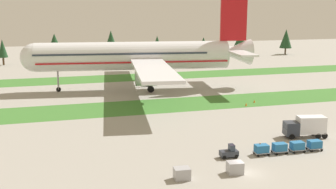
{
  "coord_description": "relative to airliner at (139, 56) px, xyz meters",
  "views": [
    {
      "loc": [
        -24.24,
        -47.43,
        21.33
      ],
      "look_at": [
        -1.01,
        33.07,
        4.0
      ],
      "focal_mm": 45.4,
      "sensor_mm": 36.0,
      "label": 1
    }
  ],
  "objects": [
    {
      "name": "baggage_tug",
      "position": [
        1.51,
        -54.05,
        -8.13
      ],
      "size": [
        2.66,
        1.42,
        1.97
      ],
      "rotation": [
        0.0,
        0.0,
        1.53
      ],
      "color": "#2D333D",
      "rests_on": "ground"
    },
    {
      "name": "distant_tree_line",
      "position": [
        8.1,
        63.63,
        -2.07
      ],
      "size": [
        167.76,
        10.56,
        12.11
      ],
      "color": "#4C3823",
      "rests_on": "ground"
    },
    {
      "name": "taxiway_marker_1",
      "position": [
        21.87,
        -22.44,
        -8.65
      ],
      "size": [
        0.44,
        0.44,
        0.59
      ],
      "primitive_type": "cone",
      "color": "orange",
      "rests_on": "ground"
    },
    {
      "name": "cargo_dolly_second",
      "position": [
        9.42,
        -54.41,
        -8.02
      ],
      "size": [
        2.27,
        1.6,
        1.55
      ],
      "rotation": [
        0.0,
        0.0,
        1.53
      ],
      "color": "#A3A3A8",
      "rests_on": "ground"
    },
    {
      "name": "grass_strip_far",
      "position": [
        1.14,
        19.89,
        -8.94
      ],
      "size": [
        320.0,
        13.7,
        0.01
      ],
      "primitive_type": "cube",
      "color": "#3D752D",
      "rests_on": "ground"
    },
    {
      "name": "cargo_dolly_fourth",
      "position": [
        15.22,
        -54.67,
        -8.02
      ],
      "size": [
        2.27,
        1.6,
        1.55
      ],
      "rotation": [
        0.0,
        0.0,
        1.53
      ],
      "color": "#A3A3A8",
      "rests_on": "ground"
    },
    {
      "name": "uld_container_0",
      "position": [
        -7.49,
        -59.63,
        -8.18
      ],
      "size": [
        2.09,
        1.71,
        1.52
      ],
      "primitive_type": "cube",
      "rotation": [
        0.0,
        0.0,
        -0.06
      ],
      "color": "#A3A3A8",
      "rests_on": "ground"
    },
    {
      "name": "ground_plane",
      "position": [
        1.14,
        -60.0,
        -8.94
      ],
      "size": [
        400.0,
        400.0,
        0.0
      ],
      "primitive_type": "plane",
      "color": "gray"
    },
    {
      "name": "uld_container_1",
      "position": [
        -0.25,
        -59.74,
        -8.14
      ],
      "size": [
        2.15,
        1.79,
        1.61
      ],
      "primitive_type": "cube",
      "rotation": [
        0.0,
        0.0,
        -0.1
      ],
      "color": "#A3A3A8",
      "rests_on": "ground"
    },
    {
      "name": "cargo_dolly_lead",
      "position": [
        6.53,
        -54.28,
        -8.02
      ],
      "size": [
        2.27,
        1.6,
        1.55
      ],
      "rotation": [
        0.0,
        0.0,
        1.53
      ],
      "color": "#A3A3A8",
      "rests_on": "ground"
    },
    {
      "name": "taxiway_marker_0",
      "position": [
        18.62,
        -24.88,
        -8.62
      ],
      "size": [
        0.44,
        0.44,
        0.64
      ],
      "primitive_type": "cone",
      "color": "orange",
      "rests_on": "ground"
    },
    {
      "name": "catering_truck",
      "position": [
        17.67,
        -48.55,
        -6.99
      ],
      "size": [
        7.28,
        3.66,
        3.58
      ],
      "rotation": [
        0.0,
        0.0,
        1.37
      ],
      "color": "#2D333D",
      "rests_on": "ground"
    },
    {
      "name": "grass_strip_near",
      "position": [
        1.14,
        -19.51,
        -8.94
      ],
      "size": [
        320.0,
        13.7,
        0.01
      ],
      "primitive_type": "cube",
      "color": "#3D752D",
      "rests_on": "ground"
    },
    {
      "name": "airliner",
      "position": [
        0.0,
        0.0,
        0.0
      ],
      "size": [
        59.56,
        73.95,
        24.92
      ],
      "rotation": [
        0.0,
        0.0,
        1.43
      ],
      "color": "silver",
      "rests_on": "ground"
    },
    {
      "name": "cargo_dolly_third",
      "position": [
        12.32,
        -54.54,
        -8.02
      ],
      "size": [
        2.27,
        1.6,
        1.55
      ],
      "rotation": [
        0.0,
        0.0,
        1.53
      ],
      "color": "#A3A3A8",
      "rests_on": "ground"
    },
    {
      "name": "ground_crew_marshaller",
      "position": [
        6.5,
        -53.87,
        -8.0
      ],
      "size": [
        0.36,
        0.56,
        1.74
      ],
      "rotation": [
        0.0,
        0.0,
        1.59
      ],
      "color": "black",
      "rests_on": "ground"
    }
  ]
}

